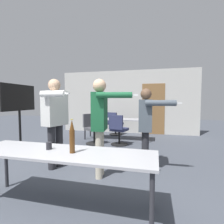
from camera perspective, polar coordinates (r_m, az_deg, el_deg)
back_wall at (r=7.42m, az=5.04°, el=3.26°), size 5.73×0.12×2.62m
conference_table_near at (r=2.35m, az=-16.36°, el=-13.65°), size 2.38×0.67×0.73m
conference_table_far at (r=6.11m, az=1.43°, el=-2.82°), size 2.27×0.64×0.73m
tv_screen at (r=5.26m, az=-28.01°, el=0.94°), size 0.44×1.15×1.79m
person_right_polo at (r=3.67m, az=-17.97°, el=-0.94°), size 0.77×0.84×1.79m
person_left_plaid at (r=3.09m, az=-3.79°, el=-1.81°), size 0.82×0.58×1.74m
person_center_tall at (r=3.49m, az=11.15°, el=-3.03°), size 0.75×0.65×1.60m
office_chair_side_rolled at (r=5.60m, az=-6.35°, el=-5.75°), size 0.67×0.64×0.94m
office_chair_far_left at (r=6.94m, az=0.87°, el=-4.09°), size 0.62×0.65×0.91m
office_chair_far_right at (r=5.34m, az=2.08°, el=-6.20°), size 0.55×0.60×0.94m
beer_bottle at (r=2.18m, az=-12.91°, el=-7.95°), size 0.06×0.06×0.41m
drink_cup at (r=2.45m, az=-19.88°, el=-10.33°), size 0.07×0.07×0.09m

